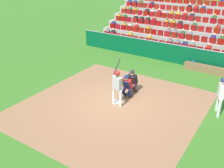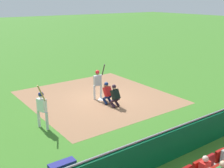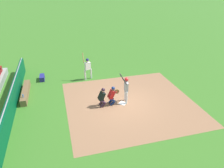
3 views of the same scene
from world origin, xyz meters
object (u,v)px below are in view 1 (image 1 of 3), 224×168
(home_plate_marker, at_px, (117,102))
(on_deck_batter, at_px, (221,92))
(dugout_bench, at_px, (211,70))
(home_plate_umpire, at_px, (132,80))
(water_bottle_on_bench, at_px, (193,61))
(catcher_crouching, at_px, (127,84))
(batter_at_plate, at_px, (117,84))

(home_plate_marker, xyz_separation_m, on_deck_batter, (-4.33, -1.60, 1.09))
(on_deck_batter, bearing_deg, dugout_bench, -71.99)
(home_plate_marker, distance_m, home_plate_umpire, 1.52)
(water_bottle_on_bench, relative_size, on_deck_batter, 0.10)
(home_plate_umpire, distance_m, dugout_bench, 5.66)
(catcher_crouching, relative_size, home_plate_umpire, 0.99)
(home_plate_marker, relative_size, on_deck_batter, 0.20)
(water_bottle_on_bench, bearing_deg, on_deck_batter, 119.36)
(home_plate_marker, xyz_separation_m, home_plate_umpire, (-0.05, -1.35, 0.68))
(batter_at_plate, height_order, water_bottle_on_bench, batter_at_plate)
(catcher_crouching, xyz_separation_m, home_plate_umpire, (0.05, -0.67, -0.01))
(home_plate_marker, distance_m, dugout_bench, 6.88)
(home_plate_marker, height_order, catcher_crouching, catcher_crouching)
(home_plate_marker, bearing_deg, water_bottle_on_bench, -105.14)
(home_plate_umpire, bearing_deg, dugout_bench, -119.26)
(dugout_bench, height_order, water_bottle_on_bench, water_bottle_on_bench)
(catcher_crouching, distance_m, home_plate_umpire, 0.67)
(batter_at_plate, bearing_deg, catcher_crouching, -88.37)
(home_plate_marker, height_order, home_plate_umpire, home_plate_umpire)
(water_bottle_on_bench, bearing_deg, home_plate_marker, 74.86)
(catcher_crouching, height_order, water_bottle_on_bench, catcher_crouching)
(home_plate_marker, xyz_separation_m, batter_at_plate, (-0.13, 0.25, 1.09))
(catcher_crouching, xyz_separation_m, dugout_bench, (-2.71, -5.59, -0.49))
(on_deck_batter, bearing_deg, catcher_crouching, 12.29)
(catcher_crouching, bearing_deg, water_bottle_on_bench, -105.91)
(home_plate_marker, bearing_deg, batter_at_plate, 117.87)
(catcher_crouching, relative_size, water_bottle_on_bench, 5.87)
(home_plate_marker, distance_m, water_bottle_on_bench, 6.53)
(home_plate_marker, height_order, water_bottle_on_bench, water_bottle_on_bench)
(home_plate_marker, height_order, batter_at_plate, batter_at_plate)
(home_plate_marker, bearing_deg, dugout_bench, -114.14)
(home_plate_marker, relative_size, water_bottle_on_bench, 2.02)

